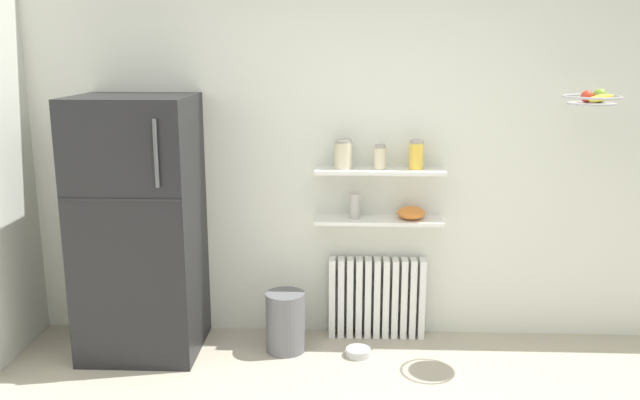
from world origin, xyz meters
TOP-DOWN VIEW (x-y plane):
  - back_wall at (0.00, 2.05)m, footprint 7.04×0.10m
  - refrigerator at (-1.38, 1.67)m, footprint 0.74×0.70m
  - radiator at (0.18, 1.92)m, footprint 0.66×0.12m
  - wall_shelf_lower at (0.18, 1.89)m, footprint 0.86×0.22m
  - wall_shelf_upper at (0.18, 1.89)m, footprint 0.86×0.22m
  - storage_jar_0 at (-0.06, 1.89)m, footprint 0.12×0.12m
  - storage_jar_1 at (0.18, 1.89)m, footprint 0.08×0.08m
  - storage_jar_2 at (0.41, 1.89)m, footprint 0.10×0.10m
  - vase at (0.01, 1.89)m, footprint 0.07×0.07m
  - shelf_bowl at (0.39, 1.89)m, footprint 0.19×0.19m
  - trash_bin at (-0.44, 1.66)m, footprint 0.26×0.26m
  - pet_food_bowl at (0.05, 1.60)m, footprint 0.16×0.16m
  - hanging_fruit_basket at (1.42, 1.60)m, footprint 0.34×0.34m

SIDE VIEW (x-z plane):
  - pet_food_bowl at x=0.05m, z-range 0.00..0.05m
  - trash_bin at x=-0.44m, z-range 0.00..0.40m
  - radiator at x=0.18m, z-range 0.00..0.56m
  - refrigerator at x=-1.38m, z-range 0.00..1.69m
  - wall_shelf_lower at x=0.18m, z-range 0.83..0.86m
  - shelf_bowl at x=0.39m, z-range 0.86..0.94m
  - vase at x=0.01m, z-range 0.86..1.03m
  - wall_shelf_upper at x=0.18m, z-range 1.17..1.20m
  - storage_jar_1 at x=0.18m, z-range 1.20..1.36m
  - storage_jar_2 at x=0.41m, z-range 1.20..1.39m
  - storage_jar_0 at x=-0.06m, z-range 1.20..1.39m
  - back_wall at x=0.00m, z-range 0.00..2.60m
  - hanging_fruit_basket at x=1.42m, z-range 1.64..1.73m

